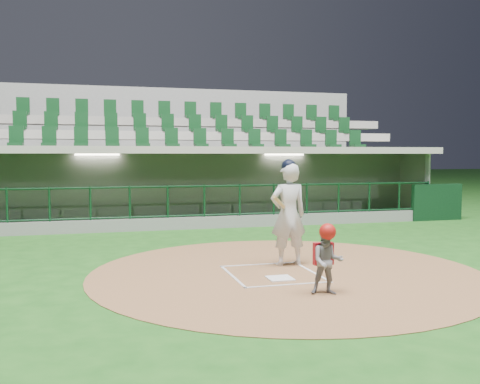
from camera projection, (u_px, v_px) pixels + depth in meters
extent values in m
plane|color=#1A4E16|center=(267.00, 271.00, 9.95)|extent=(120.00, 120.00, 0.00)
cylinder|color=brown|center=(286.00, 272.00, 9.83)|extent=(7.20, 7.20, 0.01)
cube|color=white|center=(280.00, 278.00, 9.27)|extent=(0.43, 0.43, 0.02)
cube|color=silver|center=(233.00, 276.00, 9.46)|extent=(0.05, 1.80, 0.01)
cube|color=white|center=(311.00, 271.00, 9.85)|extent=(0.05, 1.80, 0.01)
cube|color=white|center=(259.00, 264.00, 10.48)|extent=(1.55, 0.05, 0.01)
cube|color=silver|center=(289.00, 285.00, 8.84)|extent=(1.55, 0.05, 0.01)
cube|color=slate|center=(195.00, 239.00, 17.21)|extent=(15.00, 3.00, 0.10)
cube|color=slate|center=(187.00, 192.00, 18.65)|extent=(15.00, 0.20, 2.70)
cube|color=#A69F93|center=(187.00, 185.00, 18.52)|extent=(13.50, 0.04, 0.90)
cube|color=gray|center=(402.00, 192.00, 19.07)|extent=(0.20, 3.00, 2.70)
cube|color=#A19D91|center=(196.00, 150.00, 16.77)|extent=(15.40, 3.50, 0.20)
cube|color=slate|center=(204.00, 223.00, 15.67)|extent=(15.00, 0.15, 0.40)
cube|color=black|center=(204.00, 170.00, 15.56)|extent=(15.00, 0.01, 0.95)
cube|color=brown|center=(189.00, 226.00, 18.20)|extent=(12.75, 0.40, 0.45)
cube|color=white|center=(97.00, 155.00, 16.23)|extent=(1.30, 0.35, 0.04)
cube|color=white|center=(283.00, 155.00, 17.80)|extent=(1.30, 0.35, 0.04)
cube|color=black|center=(437.00, 202.00, 17.62)|extent=(1.80, 0.18, 1.20)
imported|color=#AC1C12|center=(17.00, 216.00, 16.39)|extent=(1.11, 0.79, 1.55)
imported|color=#A21311|center=(117.00, 210.00, 17.20)|extent=(1.09, 0.63, 1.74)
imported|color=#A21711|center=(242.00, 204.00, 18.59)|extent=(1.01, 0.73, 1.91)
imported|color=#AC1712|center=(355.00, 202.00, 19.31)|extent=(1.81, 0.72, 1.90)
cube|color=slate|center=(179.00, 182.00, 20.22)|extent=(17.00, 6.50, 2.50)
cube|color=gray|center=(186.00, 151.00, 18.69)|extent=(16.60, 0.95, 0.30)
cube|color=#ACA79B|center=(181.00, 136.00, 19.57)|extent=(16.60, 0.95, 0.30)
cube|color=gray|center=(177.00, 122.00, 20.45)|extent=(16.60, 0.95, 0.30)
cube|color=gray|center=(167.00, 146.00, 23.35)|extent=(17.00, 0.25, 5.05)
imported|color=silver|center=(288.00, 215.00, 10.37)|extent=(0.74, 0.49, 1.99)
sphere|color=black|center=(289.00, 166.00, 10.30)|extent=(0.28, 0.28, 0.28)
cylinder|color=tan|center=(281.00, 203.00, 10.04)|extent=(0.58, 0.79, 0.39)
imported|color=gray|center=(327.00, 261.00, 8.22)|extent=(0.58, 0.51, 1.02)
sphere|color=#B01713|center=(328.00, 232.00, 8.19)|extent=(0.26, 0.26, 0.26)
cube|color=#AC121C|center=(323.00, 254.00, 8.36)|extent=(0.32, 0.10, 0.35)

